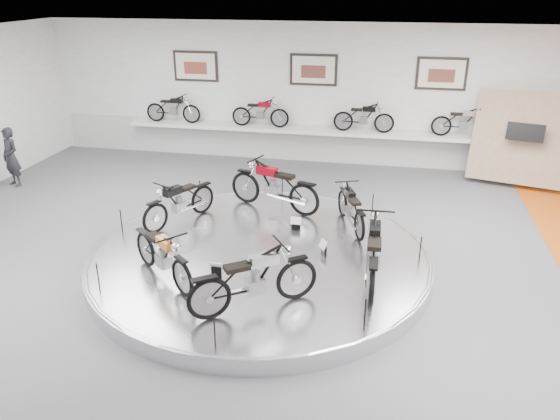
% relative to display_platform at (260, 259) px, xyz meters
% --- Properties ---
extents(floor, '(16.00, 16.00, 0.00)m').
position_rel_display_platform_xyz_m(floor, '(0.00, -0.30, -0.15)').
color(floor, '#4E4E50').
rests_on(floor, ground).
extents(ceiling, '(16.00, 16.00, 0.00)m').
position_rel_display_platform_xyz_m(ceiling, '(0.00, -0.30, 3.85)').
color(ceiling, white).
rests_on(ceiling, wall_back).
extents(wall_back, '(16.00, 0.00, 16.00)m').
position_rel_display_platform_xyz_m(wall_back, '(0.00, 6.70, 1.85)').
color(wall_back, white).
rests_on(wall_back, floor).
extents(dado_band, '(15.68, 0.04, 1.10)m').
position_rel_display_platform_xyz_m(dado_band, '(0.00, 6.68, 0.40)').
color(dado_band, '#BCBCBA').
rests_on(dado_band, floor).
extents(display_platform, '(6.40, 6.40, 0.30)m').
position_rel_display_platform_xyz_m(display_platform, '(0.00, 0.00, 0.00)').
color(display_platform, silver).
rests_on(display_platform, floor).
extents(platform_rim, '(6.40, 6.40, 0.10)m').
position_rel_display_platform_xyz_m(platform_rim, '(0.00, 0.00, 0.12)').
color(platform_rim, '#B2B2BA').
rests_on(platform_rim, display_platform).
extents(shelf, '(11.00, 0.55, 0.10)m').
position_rel_display_platform_xyz_m(shelf, '(0.00, 6.40, 0.85)').
color(shelf, silver).
rests_on(shelf, wall_back).
extents(poster_left, '(1.35, 0.06, 0.88)m').
position_rel_display_platform_xyz_m(poster_left, '(-3.50, 6.66, 2.55)').
color(poster_left, silver).
rests_on(poster_left, wall_back).
extents(poster_center, '(1.35, 0.06, 0.88)m').
position_rel_display_platform_xyz_m(poster_center, '(0.00, 6.66, 2.55)').
color(poster_center, silver).
rests_on(poster_center, wall_back).
extents(poster_right, '(1.35, 0.06, 0.88)m').
position_rel_display_platform_xyz_m(poster_right, '(3.50, 6.66, 2.55)').
color(poster_right, silver).
rests_on(poster_right, wall_back).
extents(display_panel, '(2.56, 1.52, 2.30)m').
position_rel_display_platform_xyz_m(display_panel, '(5.60, 5.80, 1.10)').
color(display_panel, tan).
rests_on(display_panel, floor).
extents(shelf_bike_a, '(1.22, 0.43, 0.73)m').
position_rel_display_platform_xyz_m(shelf_bike_a, '(-4.20, 6.40, 1.27)').
color(shelf_bike_a, black).
rests_on(shelf_bike_a, shelf).
extents(shelf_bike_b, '(1.22, 0.43, 0.73)m').
position_rel_display_platform_xyz_m(shelf_bike_b, '(-1.50, 6.40, 1.27)').
color(shelf_bike_b, maroon).
rests_on(shelf_bike_b, shelf).
extents(shelf_bike_c, '(1.22, 0.43, 0.73)m').
position_rel_display_platform_xyz_m(shelf_bike_c, '(1.50, 6.40, 1.27)').
color(shelf_bike_c, black).
rests_on(shelf_bike_c, shelf).
extents(shelf_bike_d, '(1.22, 0.43, 0.73)m').
position_rel_display_platform_xyz_m(shelf_bike_d, '(4.20, 6.40, 1.27)').
color(shelf_bike_d, silver).
rests_on(shelf_bike_d, shelf).
extents(bike_a, '(1.05, 1.61, 0.90)m').
position_rel_display_platform_xyz_m(bike_a, '(1.58, 1.45, 0.60)').
color(bike_a, black).
rests_on(bike_a, display_platform).
extents(bike_b, '(2.02, 1.25, 1.12)m').
position_rel_display_platform_xyz_m(bike_b, '(-0.17, 2.10, 0.71)').
color(bike_b, maroon).
rests_on(bike_b, display_platform).
extents(bike_c, '(1.27, 1.73, 0.97)m').
position_rel_display_platform_xyz_m(bike_c, '(-1.95, 0.98, 0.63)').
color(bike_c, black).
rests_on(bike_c, display_platform).
extents(bike_d, '(1.63, 1.49, 0.97)m').
position_rel_display_platform_xyz_m(bike_d, '(-1.36, -1.33, 0.63)').
color(bike_d, '#A85815').
rests_on(bike_d, display_platform).
extents(bike_e, '(1.85, 1.57, 1.07)m').
position_rel_display_platform_xyz_m(bike_e, '(0.37, -1.89, 0.68)').
color(bike_e, silver).
rests_on(bike_e, display_platform).
extents(bike_f, '(0.72, 1.91, 1.11)m').
position_rel_display_platform_xyz_m(bike_f, '(2.12, -0.63, 0.71)').
color(bike_f, black).
rests_on(bike_f, display_platform).
extents(visitor, '(0.67, 0.57, 1.56)m').
position_rel_display_platform_xyz_m(visitor, '(-7.40, 3.03, 0.63)').
color(visitor, black).
rests_on(visitor, floor).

